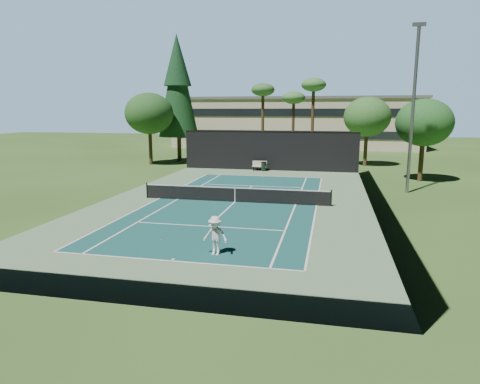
# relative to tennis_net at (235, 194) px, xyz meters

# --- Properties ---
(ground) EXTENTS (160.00, 160.00, 0.00)m
(ground) POSITION_rel_tennis_net_xyz_m (0.00, 0.00, -0.56)
(ground) COLOR #335821
(ground) RESTS_ON ground
(apron_slab) EXTENTS (18.00, 32.00, 0.01)m
(apron_slab) POSITION_rel_tennis_net_xyz_m (0.00, 0.00, -0.55)
(apron_slab) COLOR #65875E
(apron_slab) RESTS_ON ground
(court_surface) EXTENTS (10.97, 23.77, 0.01)m
(court_surface) POSITION_rel_tennis_net_xyz_m (0.00, 0.00, -0.55)
(court_surface) COLOR #184E4C
(court_surface) RESTS_ON ground
(court_lines) EXTENTS (11.07, 23.87, 0.01)m
(court_lines) POSITION_rel_tennis_net_xyz_m (0.00, 0.00, -0.54)
(court_lines) COLOR white
(court_lines) RESTS_ON ground
(tennis_net) EXTENTS (12.90, 0.10, 1.10)m
(tennis_net) POSITION_rel_tennis_net_xyz_m (0.00, 0.00, 0.00)
(tennis_net) COLOR black
(tennis_net) RESTS_ON ground
(fence) EXTENTS (18.04, 32.05, 4.03)m
(fence) POSITION_rel_tennis_net_xyz_m (0.00, 0.06, 1.45)
(fence) COLOR black
(fence) RESTS_ON ground
(player) EXTENTS (1.17, 0.75, 1.71)m
(player) POSITION_rel_tennis_net_xyz_m (1.57, -10.68, 0.30)
(player) COLOR white
(player) RESTS_ON ground
(tennis_ball_a) EXTENTS (0.06, 0.06, 0.06)m
(tennis_ball_a) POSITION_rel_tennis_net_xyz_m (-1.52, -9.24, -0.53)
(tennis_ball_a) COLOR yellow
(tennis_ball_a) RESTS_ON ground
(tennis_ball_b) EXTENTS (0.07, 0.07, 0.07)m
(tennis_ball_b) POSITION_rel_tennis_net_xyz_m (-0.84, 1.56, -0.52)
(tennis_ball_b) COLOR #D1DF32
(tennis_ball_b) RESTS_ON ground
(tennis_ball_c) EXTENTS (0.08, 0.08, 0.08)m
(tennis_ball_c) POSITION_rel_tennis_net_xyz_m (3.33, 3.16, -0.52)
(tennis_ball_c) COLOR #CCE734
(tennis_ball_c) RESTS_ON ground
(tennis_ball_d) EXTENTS (0.07, 0.07, 0.07)m
(tennis_ball_d) POSITION_rel_tennis_net_xyz_m (-6.91, 2.56, -0.52)
(tennis_ball_d) COLOR #C2E534
(tennis_ball_d) RESTS_ON ground
(park_bench) EXTENTS (1.50, 0.45, 1.02)m
(park_bench) POSITION_rel_tennis_net_xyz_m (-0.90, 15.45, -0.01)
(park_bench) COLOR beige
(park_bench) RESTS_ON ground
(trash_bin) EXTENTS (0.56, 0.56, 0.95)m
(trash_bin) POSITION_rel_tennis_net_xyz_m (-0.45, 15.30, -0.08)
(trash_bin) COLOR black
(trash_bin) RESTS_ON ground
(pine_tree) EXTENTS (4.80, 4.80, 15.00)m
(pine_tree) POSITION_rel_tennis_net_xyz_m (-12.00, 22.00, 9.00)
(pine_tree) COLOR #4F3922
(pine_tree) RESTS_ON ground
(palm_a) EXTENTS (2.80, 2.80, 9.32)m
(palm_a) POSITION_rel_tennis_net_xyz_m (-2.00, 24.00, 7.63)
(palm_a) COLOR #46331E
(palm_a) RESTS_ON ground
(palm_b) EXTENTS (2.80, 2.80, 8.42)m
(palm_b) POSITION_rel_tennis_net_xyz_m (1.50, 26.00, 6.80)
(palm_b) COLOR #432B1C
(palm_b) RESTS_ON ground
(palm_c) EXTENTS (2.80, 2.80, 9.77)m
(palm_c) POSITION_rel_tennis_net_xyz_m (4.00, 23.00, 8.05)
(palm_c) COLOR #45311D
(palm_c) RESTS_ON ground
(decid_tree_a) EXTENTS (5.12, 5.12, 7.62)m
(decid_tree_a) POSITION_rel_tennis_net_xyz_m (10.00, 22.00, 4.86)
(decid_tree_a) COLOR #4D3821
(decid_tree_a) RESTS_ON ground
(decid_tree_b) EXTENTS (4.80, 4.80, 7.14)m
(decid_tree_b) POSITION_rel_tennis_net_xyz_m (14.00, 12.00, 4.52)
(decid_tree_b) COLOR #4D3921
(decid_tree_b) RESTS_ON ground
(decid_tree_c) EXTENTS (5.44, 5.44, 8.09)m
(decid_tree_c) POSITION_rel_tennis_net_xyz_m (-14.00, 18.00, 5.21)
(decid_tree_c) COLOR #47341E
(decid_tree_c) RESTS_ON ground
(campus_building) EXTENTS (40.50, 12.50, 8.30)m
(campus_building) POSITION_rel_tennis_net_xyz_m (0.00, 45.98, 3.65)
(campus_building) COLOR beige
(campus_building) RESTS_ON ground
(light_pole) EXTENTS (0.90, 0.25, 12.22)m
(light_pole) POSITION_rel_tennis_net_xyz_m (12.00, 6.00, 5.90)
(light_pole) COLOR gray
(light_pole) RESTS_ON ground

